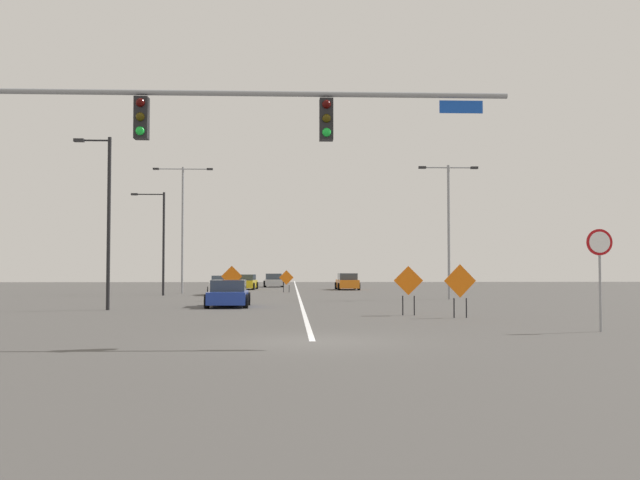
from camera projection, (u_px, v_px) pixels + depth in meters
name	position (u px, v px, depth m)	size (l,w,h in m)	color
ground	(313.00, 341.00, 17.84)	(173.14, 173.14, 0.00)	#4C4947
road_centre_stripe	(297.00, 289.00, 65.85)	(0.16, 96.19, 0.01)	white
traffic_signal_assembly	(149.00, 138.00, 17.87)	(13.86, 0.44, 6.59)	gray
stop_sign	(600.00, 259.00, 20.74)	(0.76, 0.07, 2.94)	gray
street_lamp_near_right	(161.00, 237.00, 49.92)	(2.34, 0.24, 7.15)	black
street_lamp_far_left	(449.00, 219.00, 43.71)	(3.63, 0.24, 8.12)	gray
street_lamp_mid_right	(183.00, 219.00, 54.29)	(4.49, 0.24, 9.52)	gray
street_lamp_mid_left	(106.00, 214.00, 31.93)	(1.65, 0.24, 7.66)	black
construction_sign_right_shoulder	(232.00, 278.00, 41.18)	(1.21, 0.14, 2.00)	orange
construction_sign_right_lane	(408.00, 284.00, 28.16)	(1.13, 0.27, 1.92)	orange
construction_sign_median_near	(460.00, 284.00, 26.65)	(1.23, 0.21, 1.98)	orange
construction_sign_left_shoulder	(286.00, 279.00, 56.54)	(1.13, 0.27, 1.74)	orange
car_white_near	(224.00, 286.00, 50.91)	(2.01, 4.51, 1.36)	white
car_orange_far	(347.00, 282.00, 64.16)	(2.01, 4.62, 1.46)	orange
car_silver_approaching	(273.00, 281.00, 74.41)	(2.19, 4.11, 1.38)	#B7BABF
car_blue_distant	(228.00, 294.00, 34.64)	(2.07, 4.16, 1.28)	#1E389E
car_yellow_mid	(246.00, 282.00, 65.18)	(2.13, 4.64, 1.35)	gold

